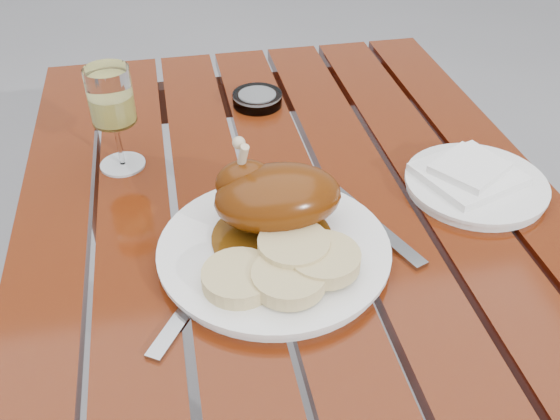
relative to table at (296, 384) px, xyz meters
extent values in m
cube|color=#67290C|center=(0.00, 0.00, 0.00)|extent=(0.80, 1.20, 0.75)
cylinder|color=white|center=(-0.05, -0.07, 0.38)|extent=(0.33, 0.33, 0.02)
cylinder|color=#552F09|center=(-0.05, -0.05, 0.40)|extent=(0.16, 0.16, 0.00)
ellipsoid|color=#673107|center=(-0.04, -0.03, 0.44)|extent=(0.17, 0.11, 0.09)
ellipsoid|color=#673107|center=(-0.08, 0.00, 0.45)|extent=(0.08, 0.05, 0.07)
cylinder|color=#C6B28C|center=(-0.08, 0.00, 0.47)|extent=(0.02, 0.04, 0.09)
cylinder|color=tan|center=(-0.11, -0.13, 0.40)|extent=(0.09, 0.09, 0.02)
cylinder|color=tan|center=(-0.05, -0.15, 0.41)|extent=(0.09, 0.09, 0.02)
cylinder|color=tan|center=(0.00, -0.13, 0.41)|extent=(0.09, 0.09, 0.02)
cylinder|color=tan|center=(-0.03, -0.10, 0.42)|extent=(0.09, 0.09, 0.02)
cylinder|color=#E2DC66|center=(-0.25, 0.19, 0.46)|extent=(0.08, 0.08, 0.17)
cylinder|color=white|center=(0.28, 0.02, 0.38)|extent=(0.28, 0.28, 0.02)
cube|color=white|center=(0.27, 0.03, 0.40)|extent=(0.17, 0.16, 0.01)
cylinder|color=#B2B7BC|center=(0.00, 0.35, 0.39)|extent=(0.11, 0.11, 0.02)
cube|color=gray|center=(-0.17, -0.14, 0.38)|extent=(0.11, 0.15, 0.01)
cube|color=gray|center=(0.10, -0.03, 0.38)|extent=(0.10, 0.21, 0.01)
camera|label=1|loc=(-0.16, -0.68, 0.93)|focal=40.00mm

